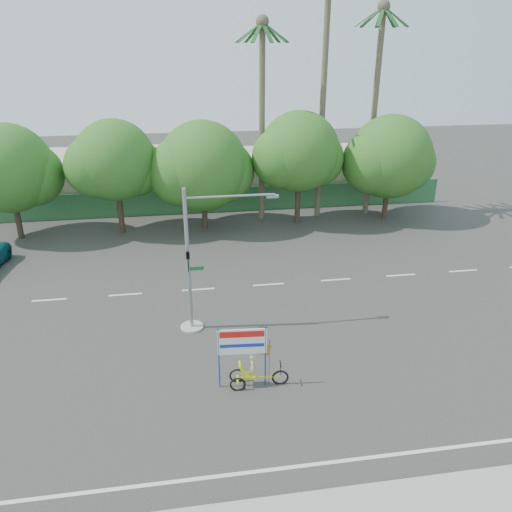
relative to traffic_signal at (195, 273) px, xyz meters
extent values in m
plane|color=#33302D|center=(2.20, -3.98, -2.92)|extent=(120.00, 120.00, 0.00)
cube|color=#336B3D|center=(2.20, 17.52, -1.92)|extent=(38.00, 0.08, 2.00)
cube|color=beige|center=(-7.80, 22.02, -0.92)|extent=(12.00, 8.00, 4.00)
cube|color=beige|center=(10.20, 22.02, -1.12)|extent=(14.00, 8.00, 3.60)
cylinder|color=#473828|center=(-11.80, 14.02, -1.16)|extent=(0.40, 0.40, 3.52)
sphere|color=#195719|center=(-11.80, 14.02, 2.04)|extent=(6.00, 6.00, 6.00)
sphere|color=#195719|center=(-10.45, 14.32, 1.48)|extent=(4.32, 4.32, 4.32)
cylinder|color=#473828|center=(-4.80, 14.02, -1.05)|extent=(0.40, 0.40, 3.74)
sphere|color=#195719|center=(-4.80, 14.02, 2.35)|extent=(5.60, 5.60, 5.60)
sphere|color=#195719|center=(-3.54, 14.32, 1.76)|extent=(4.03, 4.03, 4.03)
sphere|color=#195719|center=(-6.06, 13.77, 2.01)|extent=(4.26, 4.26, 4.26)
cylinder|color=#473828|center=(1.20, 14.02, -1.27)|extent=(0.40, 0.40, 3.30)
sphere|color=#195719|center=(1.20, 14.02, 1.73)|extent=(6.40, 6.40, 6.40)
sphere|color=#195719|center=(2.64, 14.32, 1.21)|extent=(4.61, 4.61, 4.61)
sphere|color=#195719|center=(-0.24, 13.77, 1.43)|extent=(4.86, 4.86, 4.86)
cylinder|color=#473828|center=(8.20, 14.02, -0.98)|extent=(0.40, 0.40, 3.87)
sphere|color=#195719|center=(8.20, 14.02, 2.54)|extent=(5.80, 5.80, 5.80)
sphere|color=#195719|center=(9.50, 14.32, 1.92)|extent=(4.18, 4.18, 4.18)
sphere|color=#195719|center=(6.89, 13.77, 2.19)|extent=(4.41, 4.41, 4.41)
cylinder|color=#473828|center=(15.20, 14.02, -1.20)|extent=(0.40, 0.40, 3.43)
sphere|color=#195719|center=(15.20, 14.02, 1.92)|extent=(6.20, 6.20, 6.20)
sphere|color=#195719|center=(16.59, 14.32, 1.37)|extent=(4.46, 4.46, 4.46)
sphere|color=#195719|center=(13.80, 13.77, 1.61)|extent=(4.71, 4.71, 4.71)
cylinder|color=#70604C|center=(10.20, 15.52, 5.58)|extent=(0.44, 0.44, 17.00)
cylinder|color=#70604C|center=(14.20, 15.52, 4.58)|extent=(0.44, 0.44, 15.00)
sphere|color=#70604C|center=(14.20, 15.52, 12.08)|extent=(0.90, 0.90, 0.90)
cube|color=#1C4C21|center=(15.14, 15.52, 11.42)|extent=(1.91, 0.28, 1.36)
cube|color=#1C4C21|center=(14.92, 16.12, 11.42)|extent=(1.65, 1.44, 1.36)
cube|color=#1C4C21|center=(14.36, 16.44, 11.42)|extent=(0.61, 1.93, 1.36)
cube|color=#1C4C21|center=(13.73, 16.33, 11.42)|extent=(1.20, 1.80, 1.36)
cube|color=#1C4C21|center=(13.31, 15.84, 11.42)|extent=(1.89, 0.92, 1.36)
cube|color=#1C4C21|center=(13.31, 15.19, 11.42)|extent=(1.89, 0.92, 1.36)
cube|color=#1C4C21|center=(13.73, 14.70, 11.42)|extent=(1.20, 1.80, 1.36)
cube|color=#1C4C21|center=(14.36, 14.59, 11.42)|extent=(0.61, 1.93, 1.36)
cube|color=#1C4C21|center=(14.92, 14.91, 11.42)|extent=(1.65, 1.44, 1.36)
cylinder|color=#70604C|center=(5.70, 15.52, 4.08)|extent=(0.44, 0.44, 14.00)
sphere|color=#70604C|center=(5.70, 15.52, 11.08)|extent=(0.90, 0.90, 0.90)
cube|color=#1C4C21|center=(6.64, 15.52, 10.42)|extent=(1.91, 0.28, 1.36)
cube|color=#1C4C21|center=(6.42, 16.12, 10.42)|extent=(1.65, 1.44, 1.36)
cube|color=#1C4C21|center=(5.86, 16.44, 10.42)|extent=(0.61, 1.93, 1.36)
cube|color=#1C4C21|center=(5.23, 16.33, 10.42)|extent=(1.20, 1.80, 1.36)
cube|color=#1C4C21|center=(4.81, 15.84, 10.42)|extent=(1.89, 0.92, 1.36)
cube|color=#1C4C21|center=(4.81, 15.19, 10.42)|extent=(1.89, 0.92, 1.36)
cube|color=#1C4C21|center=(5.23, 14.70, 10.42)|extent=(1.20, 1.80, 1.36)
cube|color=#1C4C21|center=(5.86, 14.59, 10.42)|extent=(0.61, 1.93, 1.36)
cube|color=#1C4C21|center=(6.42, 14.91, 10.42)|extent=(1.65, 1.44, 1.36)
cylinder|color=gray|center=(-0.30, 0.02, -2.87)|extent=(1.10, 1.10, 0.10)
cylinder|color=gray|center=(-0.30, 0.02, 0.58)|extent=(0.18, 0.18, 7.00)
cylinder|color=gray|center=(1.70, 0.02, 3.63)|extent=(4.00, 0.10, 0.10)
cube|color=gray|center=(3.60, 0.02, 3.53)|extent=(0.55, 0.20, 0.12)
imported|color=black|center=(-0.30, -0.20, 0.68)|extent=(0.16, 0.20, 1.00)
cube|color=#14662D|center=(0.05, 0.02, 0.23)|extent=(0.70, 0.04, 0.18)
torus|color=black|center=(3.09, -4.87, -2.61)|extent=(0.70, 0.13, 0.69)
torus|color=black|center=(1.38, -4.45, -2.63)|extent=(0.65, 0.12, 0.65)
torus|color=black|center=(1.33, -5.02, -2.63)|extent=(0.65, 0.12, 0.65)
cube|color=yellow|center=(2.22, -4.81, -2.55)|extent=(1.74, 0.20, 0.06)
cube|color=yellow|center=(1.36, -4.74, -2.61)|extent=(0.11, 0.62, 0.05)
cube|color=yellow|center=(1.81, -4.77, -2.41)|extent=(0.54, 0.47, 0.06)
cube|color=yellow|center=(1.54, -4.75, -2.12)|extent=(0.26, 0.45, 0.55)
cylinder|color=black|center=(3.09, -4.87, -2.20)|extent=(0.03, 0.03, 0.56)
cube|color=black|center=(3.09, -4.87, -1.93)|extent=(0.08, 0.46, 0.04)
imported|color=#CCB284|center=(1.97, -4.79, -2.02)|extent=(0.29, 0.42, 1.10)
cylinder|color=#1836B8|center=(0.64, -4.68, -1.54)|extent=(0.06, 0.06, 2.76)
cylinder|color=#1836B8|center=(2.48, -4.83, -1.54)|extent=(0.06, 0.06, 2.76)
cube|color=white|center=(1.56, -4.75, -0.83)|extent=(1.94, 0.20, 1.12)
cube|color=red|center=(1.56, -4.79, -0.47)|extent=(1.73, 0.15, 0.27)
cube|color=#1836B8|center=(1.56, -4.79, -0.98)|extent=(1.73, 0.15, 0.14)
cylinder|color=black|center=(2.63, -4.84, -1.85)|extent=(0.02, 0.02, 2.14)
cube|color=red|center=(2.27, -4.81, -1.18)|extent=(0.90, 0.09, 0.67)
camera|label=1|loc=(-0.43, -21.08, 9.97)|focal=35.00mm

